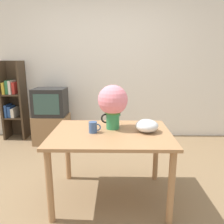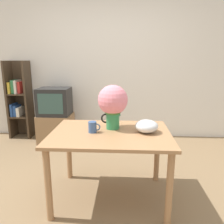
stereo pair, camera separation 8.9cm
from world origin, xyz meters
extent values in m
plane|color=#7F6647|center=(0.00, 0.00, 0.00)|extent=(12.00, 12.00, 0.00)
cube|color=silver|center=(0.00, 1.90, 1.30)|extent=(8.00, 0.05, 2.60)
cube|color=#A3754C|center=(0.17, -0.06, 0.71)|extent=(1.17, 0.85, 0.03)
cylinder|color=#A3754C|center=(-0.36, -0.43, 0.35)|extent=(0.06, 0.06, 0.69)
cylinder|color=#A3754C|center=(0.69, -0.43, 0.35)|extent=(0.06, 0.06, 0.69)
cylinder|color=#A3754C|center=(-0.36, 0.30, 0.35)|extent=(0.06, 0.06, 0.69)
cylinder|color=#A3754C|center=(0.69, 0.30, 0.35)|extent=(0.06, 0.06, 0.69)
cylinder|color=#2D844C|center=(0.18, 0.06, 0.82)|extent=(0.14, 0.14, 0.19)
cone|color=#2D844C|center=(0.24, 0.06, 0.89)|extent=(0.05, 0.05, 0.05)
torus|color=black|center=(0.11, 0.06, 0.83)|extent=(0.10, 0.02, 0.10)
sphere|color=#3D7033|center=(0.18, 0.06, 0.97)|extent=(0.23, 0.23, 0.23)
sphere|color=pink|center=(0.18, 0.06, 1.02)|extent=(0.30, 0.30, 0.30)
cylinder|color=#385689|center=(-0.01, -0.08, 0.78)|extent=(0.08, 0.08, 0.11)
torus|color=#385689|center=(0.03, -0.08, 0.78)|extent=(0.07, 0.01, 0.07)
ellipsoid|color=silver|center=(0.52, -0.04, 0.78)|extent=(0.22, 0.22, 0.12)
cube|color=#8E6B47|center=(-0.89, 1.50, 0.24)|extent=(0.57, 0.45, 0.49)
cube|color=black|center=(-0.89, 1.50, 0.72)|extent=(0.53, 0.43, 0.46)
cube|color=#33514C|center=(-0.89, 1.29, 0.72)|extent=(0.41, 0.01, 0.33)
cube|color=#423323|center=(-1.79, 1.73, 0.70)|extent=(0.04, 0.31, 1.40)
cube|color=#423323|center=(-1.44, 1.73, 0.70)|extent=(0.04, 0.31, 1.40)
cube|color=#423323|center=(-1.61, 1.88, 0.70)|extent=(0.39, 0.01, 1.40)
cube|color=#423323|center=(-1.61, 1.73, 0.39)|extent=(0.31, 0.29, 0.03)
cube|color=#284C8E|center=(-1.73, 1.72, 0.52)|extent=(0.04, 0.25, 0.22)
cube|color=#284C8E|center=(-1.68, 1.72, 0.50)|extent=(0.06, 0.22, 0.19)
cube|color=silver|center=(-1.61, 1.72, 0.49)|extent=(0.06, 0.26, 0.16)
cube|color=#423323|center=(-1.61, 1.73, 0.81)|extent=(0.31, 0.29, 0.03)
cube|color=gold|center=(-1.73, 1.72, 0.93)|extent=(0.04, 0.26, 0.20)
cube|color=#337A4C|center=(-1.67, 1.72, 0.94)|extent=(0.06, 0.20, 0.24)
cube|color=silver|center=(-1.62, 1.72, 0.94)|extent=(0.04, 0.25, 0.23)
cube|color=#B72D28|center=(-1.56, 1.72, 0.93)|extent=(0.05, 0.20, 0.21)
camera|label=1|loc=(0.21, -2.10, 1.42)|focal=35.00mm
camera|label=2|loc=(0.30, -2.09, 1.42)|focal=35.00mm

